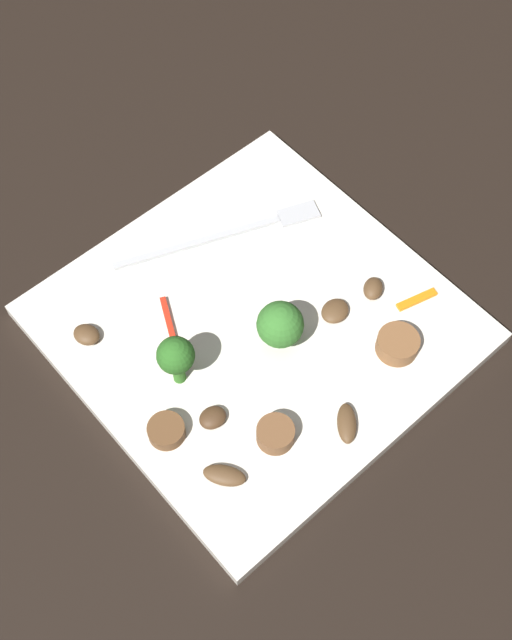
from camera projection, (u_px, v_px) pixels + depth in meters
ground_plane at (256, 328)px, 0.64m from camera, size 1.40×1.40×0.00m
plate at (256, 324)px, 0.64m from camera, size 0.28×0.28×0.01m
fork at (234, 232)px, 0.67m from camera, size 0.17×0.08×0.00m
broccoli_floret_0 at (279, 326)px, 0.60m from camera, size 0.04×0.04×0.05m
broccoli_floret_1 at (177, 358)px, 0.58m from camera, size 0.03×0.03×0.05m
sausage_slice_0 at (275, 434)px, 0.58m from camera, size 0.04×0.04×0.02m
sausage_slice_1 at (398, 344)px, 0.61m from camera, size 0.04×0.04×0.01m
sausage_slice_2 at (166, 431)px, 0.58m from camera, size 0.04×0.04×0.01m
mushroom_0 at (347, 423)px, 0.58m from camera, size 0.03×0.03×0.01m
mushroom_1 at (335, 311)px, 0.63m from camera, size 0.03×0.02×0.01m
mushroom_2 at (87, 335)px, 0.62m from camera, size 0.02×0.03×0.01m
mushroom_3 at (373, 289)px, 0.64m from camera, size 0.03×0.02×0.01m
mushroom_4 at (213, 418)px, 0.59m from camera, size 0.02×0.02×0.01m
mushroom_5 at (224, 475)px, 0.56m from camera, size 0.03×0.03×0.01m
pepper_strip_0 at (170, 328)px, 0.63m from camera, size 0.03×0.05×0.00m
pepper_strip_1 at (417, 300)px, 0.64m from camera, size 0.04×0.02×0.00m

